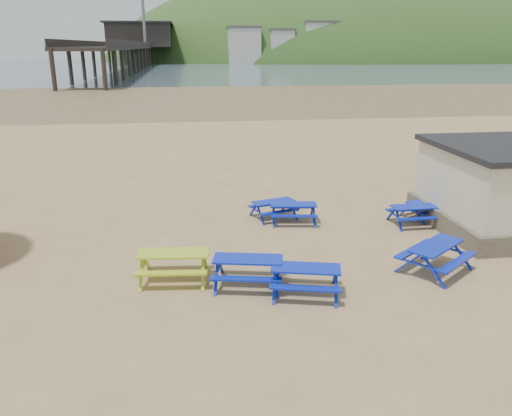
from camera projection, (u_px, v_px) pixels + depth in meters
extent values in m
plane|color=tan|center=(259.00, 250.00, 16.70)|extent=(400.00, 400.00, 0.00)
plane|color=brown|center=(202.00, 95.00, 68.50)|extent=(400.00, 400.00, 0.00)
plane|color=#4B5E6B|center=(191.00, 65.00, 176.79)|extent=(400.00, 400.00, 0.00)
cube|color=#111CAA|center=(273.00, 201.00, 19.65)|extent=(1.78, 1.10, 0.05)
cube|color=#111CAA|center=(267.00, 204.00, 20.21)|extent=(1.66, 0.70, 0.05)
cube|color=#111CAA|center=(280.00, 212.00, 19.25)|extent=(1.66, 0.70, 0.05)
cube|color=#111CAA|center=(293.00, 204.00, 19.16)|extent=(1.84, 0.92, 0.05)
cube|color=#111CAA|center=(292.00, 206.00, 19.80)|extent=(1.78, 0.48, 0.05)
cube|color=#111CAA|center=(294.00, 216.00, 18.68)|extent=(1.78, 0.48, 0.05)
cube|color=#111CAA|center=(426.00, 201.00, 19.74)|extent=(1.75, 1.23, 0.05)
cube|color=#111CAA|center=(414.00, 204.00, 20.26)|extent=(1.59, 0.85, 0.05)
cube|color=#111CAA|center=(436.00, 211.00, 19.37)|extent=(1.59, 0.85, 0.05)
cube|color=#111CAA|center=(248.00, 259.00, 14.07)|extent=(2.07, 1.14, 0.05)
cube|color=#111CAA|center=(250.00, 260.00, 14.78)|extent=(1.97, 0.66, 0.05)
cube|color=#111CAA|center=(246.00, 279.00, 13.54)|extent=(1.97, 0.66, 0.05)
cube|color=#111CAA|center=(306.00, 268.00, 13.56)|extent=(2.01, 1.17, 0.05)
cube|color=#111CAA|center=(306.00, 268.00, 14.25)|extent=(1.90, 0.71, 0.05)
cube|color=#111CAA|center=(305.00, 288.00, 13.06)|extent=(1.90, 0.71, 0.05)
cube|color=#111CAA|center=(437.00, 246.00, 14.92)|extent=(2.11, 1.86, 0.06)
cube|color=#111CAA|center=(415.00, 249.00, 15.48)|extent=(1.81, 1.45, 0.06)
cube|color=#111CAA|center=(457.00, 262.00, 14.56)|extent=(1.81, 1.45, 0.06)
cube|color=#AAB31D|center=(173.00, 253.00, 14.39)|extent=(2.08, 0.97, 0.06)
cube|color=#AAB31D|center=(176.00, 254.00, 15.13)|extent=(2.03, 0.47, 0.06)
cube|color=#AAB31D|center=(171.00, 273.00, 13.85)|extent=(2.03, 0.47, 0.06)
cube|color=black|center=(139.00, 47.00, 177.31)|extent=(9.00, 220.00, 0.60)
cube|color=black|center=(141.00, 36.00, 186.42)|extent=(22.00, 30.00, 8.00)
cube|color=black|center=(140.00, 23.00, 185.09)|extent=(24.00, 32.00, 0.60)
cylinder|color=slate|center=(143.00, 2.00, 162.99)|extent=(1.00, 1.00, 28.00)
ellipsoid|color=#2D4C1E|center=(372.00, 80.00, 248.08)|extent=(264.00, 144.00, 108.00)
cube|color=#111CAA|center=(415.00, 207.00, 18.89)|extent=(1.76, 0.71, 0.05)
cube|color=#111CAA|center=(407.00, 209.00, 19.53)|extent=(1.76, 0.27, 0.05)
cube|color=#111CAA|center=(421.00, 219.00, 18.42)|extent=(1.76, 0.27, 0.05)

